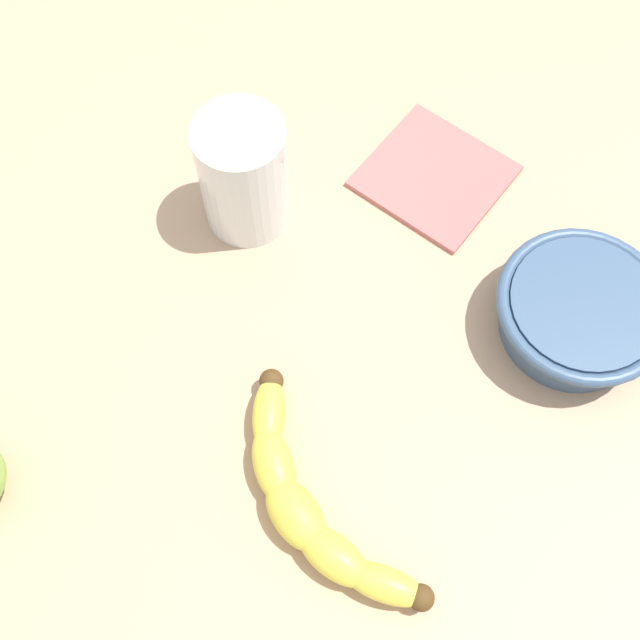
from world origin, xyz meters
TOP-DOWN VIEW (x-y plane):
  - wooden_tabletop at (0.00, 0.00)cm, footprint 120.00×120.00cm
  - banana at (-4.66, 12.61)cm, footprint 19.82×15.44cm
  - smoothie_glass at (11.13, -12.42)cm, footprint 8.24×8.24cm
  - ceramic_bowl at (-20.96, -11.20)cm, footprint 15.17×15.17cm
  - folded_napkin at (-4.63, -22.62)cm, footprint 16.09×15.78cm

SIDE VIEW (x-z plane):
  - wooden_tabletop at x=0.00cm, z-range 0.00..3.00cm
  - folded_napkin at x=-4.63cm, z-range 3.00..3.60cm
  - banana at x=-4.66cm, z-range 3.00..6.86cm
  - ceramic_bowl at x=-20.96cm, z-range 3.49..8.73cm
  - smoothie_glass at x=11.13cm, z-range 2.86..15.20cm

